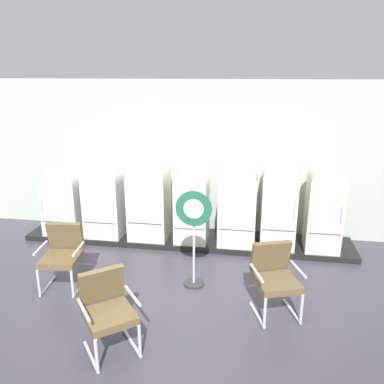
{
  "coord_description": "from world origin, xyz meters",
  "views": [
    {
      "loc": [
        1.22,
        -3.9,
        3.19
      ],
      "look_at": [
        0.15,
        2.75,
        1.1
      ],
      "focal_mm": 36.65,
      "sensor_mm": 36.0,
      "label": 1
    }
  ],
  "objects": [
    {
      "name": "sign_stand",
      "position": [
        0.39,
        1.44,
        0.82
      ],
      "size": [
        0.54,
        0.32,
        1.53
      ],
      "color": "#2D2D30",
      "rests_on": "ground"
    },
    {
      "name": "refrigerator_3",
      "position": [
        0.12,
        2.89,
        0.84
      ],
      "size": [
        0.6,
        0.63,
        1.4
      ],
      "color": "silver",
      "rests_on": "display_plinth"
    },
    {
      "name": "refrigerator_1",
      "position": [
        -1.58,
        2.93,
        0.87
      ],
      "size": [
        0.7,
        0.71,
        1.46
      ],
      "color": "white",
      "rests_on": "display_plinth"
    },
    {
      "name": "armchair_right",
      "position": [
        1.57,
        0.94,
        0.56
      ],
      "size": [
        0.74,
        0.78,
        0.97
      ],
      "color": "silver",
      "rests_on": "ground"
    },
    {
      "name": "refrigerator_6",
      "position": [
        2.48,
        2.89,
        0.94
      ],
      "size": [
        0.6,
        0.62,
        1.58
      ],
      "color": "silver",
      "rests_on": "display_plinth"
    },
    {
      "name": "refrigerator_4",
      "position": [
        0.96,
        2.9,
        0.91
      ],
      "size": [
        0.67,
        0.65,
        1.53
      ],
      "color": "white",
      "rests_on": "display_plinth"
    },
    {
      "name": "display_plinth",
      "position": [
        0.0,
        3.02,
        0.05
      ],
      "size": [
        6.26,
        0.95,
        0.1
      ],
      "primitive_type": "cube",
      "color": "black",
      "rests_on": "ground"
    },
    {
      "name": "back_wall",
      "position": [
        0.0,
        3.66,
        1.54
      ],
      "size": [
        11.76,
        0.12,
        3.04
      ],
      "color": "beige",
      "rests_on": "ground"
    },
    {
      "name": "refrigerator_2",
      "position": [
        -0.7,
        2.92,
        0.95
      ],
      "size": [
        0.72,
        0.69,
        1.61
      ],
      "color": "silver",
      "rests_on": "display_plinth"
    },
    {
      "name": "armchair_center",
      "position": [
        -0.4,
        -0.13,
        0.56
      ],
      "size": [
        0.82,
        0.84,
        0.97
      ],
      "color": "silver",
      "rests_on": "ground"
    },
    {
      "name": "refrigerator_5",
      "position": [
        1.7,
        2.94,
        0.97
      ],
      "size": [
        0.61,
        0.73,
        1.63
      ],
      "color": "silver",
      "rests_on": "display_plinth"
    },
    {
      "name": "armchair_left",
      "position": [
        -1.59,
        1.13,
        0.56
      ],
      "size": [
        0.66,
        0.69,
        0.97
      ],
      "color": "silver",
      "rests_on": "ground"
    },
    {
      "name": "refrigerator_0",
      "position": [
        -2.42,
        2.93,
        0.81
      ],
      "size": [
        0.71,
        0.7,
        1.36
      ],
      "color": "silver",
      "rests_on": "display_plinth"
    },
    {
      "name": "ground",
      "position": [
        0.0,
        0.0,
        -0.03
      ],
      "size": [
        12.0,
        10.0,
        0.05
      ],
      "primitive_type": "cube",
      "color": "#3F3C46"
    }
  ]
}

